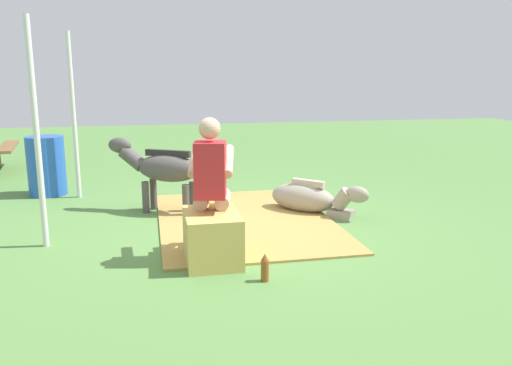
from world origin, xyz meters
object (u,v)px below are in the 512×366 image
Objects in this scene: water_barrel at (46,166)px; tent_pole_right at (74,117)px; hay_bale at (212,237)px; soda_bottle at (265,268)px; tent_pole_left at (37,135)px; pony_standing at (162,168)px; pony_lying at (309,198)px; person_seated at (211,180)px.

water_barrel is 0.89m from tent_pole_right.
soda_bottle is (-0.56, -0.38, -0.12)m from hay_bale.
tent_pole_left is at bearing 177.97° from tent_pole_right.
water_barrel is 0.37× the size of tent_pole_left.
pony_standing is 4.88× the size of soda_bottle.
water_barrel reaches higher than soda_bottle.
soda_bottle is at bearing -147.52° from water_barrel.
tent_pole_left reaches higher than soda_bottle.
water_barrel is at bearing 60.30° from tent_pole_right.
pony_standing reaches higher than water_barrel.
tent_pole_right is (1.06, 1.15, 0.58)m from pony_standing.
pony_standing is 1.90m from pony_lying.
tent_pole_left reaches higher than hay_bale.
person_seated reaches higher than hay_bale.
pony_standing is at bearing -132.63° from tent_pole_right.
tent_pole_right reaches higher than pony_lying.
tent_pole_right is at bearing -2.03° from tent_pole_left.
pony_standing is at bearing 77.71° from pony_lying.
soda_bottle is (-2.43, -0.78, -0.45)m from pony_standing.
pony_standing reaches higher than soda_bottle.
hay_bale reaches higher than soda_bottle.
tent_pole_left is at bearing 64.08° from hay_bale.
pony_lying is at bearing -102.29° from pony_standing.
water_barrel is (3.19, 2.01, 0.19)m from hay_bale.
pony_lying is (1.31, -1.40, -0.56)m from person_seated.
soda_bottle is 0.29× the size of water_barrel.
water_barrel is (1.72, 3.42, 0.23)m from pony_lying.
pony_lying is 0.50× the size of tent_pole_right.
hay_bale is 0.82× the size of water_barrel.
person_seated is (0.16, -0.02, 0.51)m from hay_bale.
hay_bale is at bearing -147.83° from water_barrel.
pony_lying is (1.48, -1.42, -0.05)m from hay_bale.
water_barrel reaches higher than pony_lying.
pony_lying is at bearing -116.12° from tent_pole_right.
tent_pole_left reaches higher than pony_standing.
hay_bale is 2.02m from tent_pole_left.
tent_pole_right reaches higher than soda_bottle.
tent_pole_left is at bearing 131.45° from pony_standing.
person_seated is at bearing 26.38° from soda_bottle.
pony_standing is 0.53× the size of tent_pole_left.
tent_pole_left is (1.35, 2.00, 1.03)m from soda_bottle.
hay_bale is 0.30× the size of tent_pole_left.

